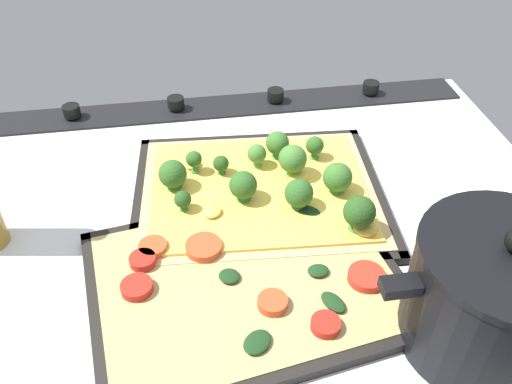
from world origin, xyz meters
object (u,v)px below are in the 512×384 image
Objects in this scene: baking_tray_back at (246,284)px; veggie_pizza_back at (245,280)px; broccoli_pizza at (265,187)px; baking_tray_front at (259,196)px; cooking_pot at (494,297)px.

baking_tray_back is 1.08× the size of veggie_pizza_back.
baking_tray_front is at bearing -16.62° from broccoli_pizza.
cooking_pot is at bearing 155.38° from veggie_pizza_back.
baking_tray_back is at bearing 153.28° from veggie_pizza_back.
baking_tray_front is at bearing -104.41° from baking_tray_back.
veggie_pizza_back is (0.06, -0.03, 0.71)cm from baking_tray_back.
broccoli_pizza is 15.63cm from baking_tray_back.
baking_tray_back is (4.74, 14.79, -1.75)cm from broccoli_pizza.
baking_tray_back is at bearing 75.59° from baking_tray_front.
veggie_pizza_back is at bearing -26.72° from baking_tray_back.
cooking_pot is at bearing 155.38° from baking_tray_back.
broccoli_pizza is at bearing -107.77° from baking_tray_back.
baking_tray_front is 15.54cm from baking_tray_back.
veggie_pizza_back is at bearing 75.37° from baking_tray_front.
baking_tray_back is 0.71cm from veggie_pizza_back.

